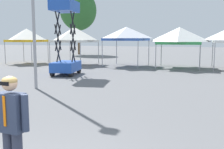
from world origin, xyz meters
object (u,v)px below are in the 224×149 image
at_px(canopy_tent_right_of_center, 74,35).
at_px(tree_behind_tents_left, 78,10).
at_px(canopy_tent_behind_left, 126,34).
at_px(person_foreground, 12,124).
at_px(canopy_tent_center, 179,36).
at_px(scissor_lift, 66,54).
at_px(canopy_tent_far_left, 27,35).

height_order(canopy_tent_right_of_center, tree_behind_tents_left, tree_behind_tents_left).
bearing_deg(canopy_tent_behind_left, person_foreground, -77.57).
height_order(canopy_tent_center, tree_behind_tents_left, tree_behind_tents_left).
bearing_deg(scissor_lift, canopy_tent_behind_left, 73.91).
relative_size(canopy_tent_behind_left, scissor_lift, 0.72).
distance_m(canopy_tent_center, tree_behind_tents_left, 20.45).
xyz_separation_m(person_foreground, tree_behind_tents_left, (-15.28, 31.27, 5.14)).
height_order(canopy_tent_far_left, person_foreground, canopy_tent_far_left).
relative_size(canopy_tent_behind_left, tree_behind_tents_left, 0.37).
bearing_deg(tree_behind_tents_left, scissor_lift, -64.44).
bearing_deg(canopy_tent_center, scissor_lift, -132.91).
distance_m(canopy_tent_right_of_center, person_foreground, 19.97).
bearing_deg(scissor_lift, canopy_tent_right_of_center, 113.76).
xyz_separation_m(canopy_tent_behind_left, tree_behind_tents_left, (-11.22, 12.87, 3.49)).
distance_m(canopy_tent_far_left, scissor_lift, 9.53).
bearing_deg(tree_behind_tents_left, canopy_tent_far_left, -82.42).
relative_size(canopy_tent_far_left, scissor_lift, 0.69).
bearing_deg(canopy_tent_right_of_center, canopy_tent_far_left, -175.56).
bearing_deg(canopy_tent_right_of_center, tree_behind_tents_left, 116.37).
height_order(canopy_tent_behind_left, scissor_lift, scissor_lift).
bearing_deg(canopy_tent_right_of_center, canopy_tent_behind_left, 5.90).
bearing_deg(canopy_tent_behind_left, tree_behind_tents_left, 131.10).
relative_size(canopy_tent_far_left, person_foreground, 1.79).
bearing_deg(canopy_tent_behind_left, canopy_tent_right_of_center, -174.10).
bearing_deg(scissor_lift, person_foreground, -63.17).
bearing_deg(canopy_tent_far_left, canopy_tent_behind_left, 5.16).
xyz_separation_m(canopy_tent_right_of_center, canopy_tent_behind_left, (4.61, 0.48, 0.07)).
bearing_deg(canopy_tent_behind_left, canopy_tent_far_left, -174.84).
distance_m(canopy_tent_right_of_center, scissor_lift, 6.82).
bearing_deg(canopy_tent_far_left, scissor_lift, -37.57).
bearing_deg(canopy_tent_center, person_foreground, -90.77).
bearing_deg(canopy_tent_right_of_center, scissor_lift, -66.24).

